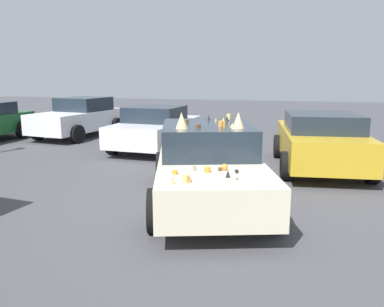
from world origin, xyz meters
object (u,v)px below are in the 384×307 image
art_car_decorated (208,163)px  parked_sedan_row_back_far (320,141)px  parked_sedan_row_back_center (156,128)px  parked_sedan_far_left (80,117)px

art_car_decorated → parked_sedan_row_back_far: (3.15, -2.15, 0.00)m
art_car_decorated → parked_sedan_row_back_center: 5.38m
parked_sedan_far_left → parked_sedan_row_back_center: (-1.66, -3.71, -0.06)m
parked_sedan_row_back_center → parked_sedan_row_back_far: 5.08m
parked_sedan_far_left → parked_sedan_row_back_center: parked_sedan_far_left is taller
parked_sedan_row_back_center → art_car_decorated: bearing=-146.7°
art_car_decorated → parked_sedan_far_left: bearing=-151.8°
art_car_decorated → parked_sedan_far_left: (6.32, 6.41, 0.01)m
parked_sedan_far_left → art_car_decorated: bearing=53.2°
parked_sedan_row_back_center → parked_sedan_row_back_far: (-1.50, -4.85, 0.05)m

